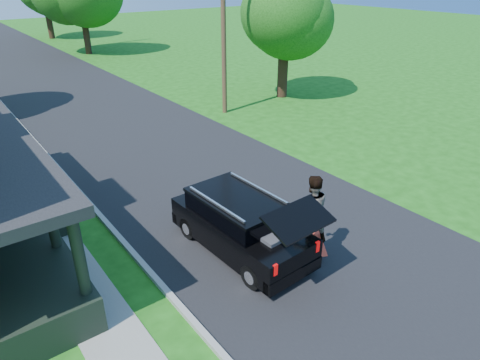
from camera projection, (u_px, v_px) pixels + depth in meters
ground at (325, 258)px, 11.40m from camera, size 140.00×140.00×0.00m
street at (79, 97)px, 25.73m from camera, size 8.00×120.00×0.02m
curb at (5, 109)px, 23.55m from camera, size 0.15×120.00×0.12m
black_suv at (241, 224)px, 11.40m from camera, size 1.93×4.62×2.12m
skateboarder at (311, 210)px, 10.78m from camera, size 1.08×0.96×1.86m
skateboard at (319, 243)px, 11.29m from camera, size 0.42×0.67×0.54m
tree_right_near at (285, 6)px, 23.58m from camera, size 5.25×5.28×7.57m
utility_pole_near at (223, 14)px, 20.77m from camera, size 1.52×0.43×9.60m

